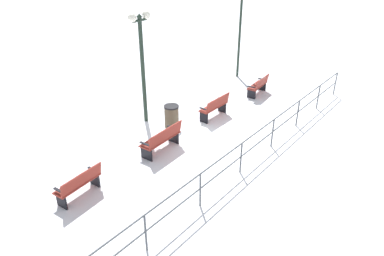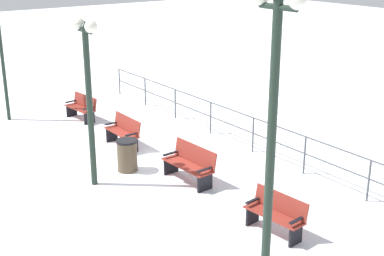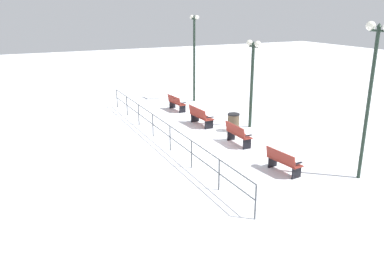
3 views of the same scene
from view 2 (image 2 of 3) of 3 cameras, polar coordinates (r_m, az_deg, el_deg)
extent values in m
plane|color=white|center=(15.29, -4.26, -3.71)|extent=(80.00, 80.00, 0.00)
cube|color=maroon|center=(19.28, -11.83, 2.09)|extent=(0.60, 1.43, 0.04)
cube|color=maroon|center=(19.33, -11.29, 2.86)|extent=(0.26, 1.39, 0.41)
cube|color=black|center=(19.84, -12.67, 1.85)|extent=(0.41, 0.09, 0.43)
cube|color=black|center=(18.85, -10.86, 1.09)|extent=(0.41, 0.09, 0.43)
cube|color=black|center=(19.74, -12.79, 2.77)|extent=(0.41, 0.11, 0.04)
cube|color=black|center=(18.75, -10.97, 2.05)|extent=(0.41, 0.11, 0.04)
cube|color=maroon|center=(16.42, -7.52, -0.47)|extent=(0.43, 1.47, 0.04)
cube|color=maroon|center=(16.44, -6.90, 0.46)|extent=(0.11, 1.47, 0.44)
cube|color=black|center=(17.02, -8.52, -0.65)|extent=(0.38, 0.05, 0.47)
cube|color=black|center=(15.97, -6.38, -1.87)|extent=(0.38, 0.05, 0.47)
cube|color=black|center=(16.90, -8.64, 0.47)|extent=(0.38, 0.07, 0.04)
cube|color=black|center=(15.84, -6.48, -0.69)|extent=(0.38, 0.07, 0.04)
cube|color=maroon|center=(13.89, -0.50, -3.99)|extent=(0.60, 1.63, 0.04)
cube|color=maroon|center=(13.95, 0.34, -2.77)|extent=(0.20, 1.61, 0.47)
cube|color=black|center=(14.50, -2.24, -3.98)|extent=(0.47, 0.07, 0.46)
cube|color=black|center=(13.49, 1.38, -5.79)|extent=(0.47, 0.07, 0.46)
cube|color=black|center=(14.36, -2.32, -2.72)|extent=(0.47, 0.09, 0.04)
cube|color=black|center=(13.33, 1.33, -4.44)|extent=(0.47, 0.09, 0.04)
cube|color=maroon|center=(11.60, 8.69, -9.14)|extent=(0.55, 1.42, 0.04)
cube|color=maroon|center=(11.65, 9.44, -7.83)|extent=(0.23, 1.39, 0.41)
cube|color=black|center=(12.05, 6.46, -9.12)|extent=(0.39, 0.09, 0.44)
cube|color=black|center=(11.39, 10.96, -11.12)|extent=(0.39, 0.09, 0.44)
cube|color=black|center=(11.88, 6.45, -7.70)|extent=(0.39, 0.11, 0.04)
cube|color=black|center=(11.21, 11.01, -9.64)|extent=(0.39, 0.11, 0.04)
cylinder|color=#1E2D23|center=(19.51, -19.64, 8.02)|extent=(0.12, 0.12, 5.12)
cylinder|color=#1E2D23|center=(13.46, -10.80, 2.03)|extent=(0.15, 0.15, 4.06)
cylinder|color=#1E2D23|center=(13.05, -11.32, 10.09)|extent=(0.09, 0.68, 0.09)
sphere|color=white|center=(13.34, -11.99, 10.82)|extent=(0.31, 0.31, 0.31)
sphere|color=white|center=(12.73, -10.70, 10.54)|extent=(0.31, 0.31, 0.31)
cone|color=#1E2D23|center=(13.02, -11.37, 10.87)|extent=(0.21, 0.21, 0.12)
cylinder|color=#1E2D23|center=(8.33, 8.28, -4.45)|extent=(0.14, 0.14, 5.15)
cylinder|color=#1E2D23|center=(7.71, 9.14, 12.58)|extent=(0.09, 0.71, 0.09)
sphere|color=white|center=(7.45, 11.16, 13.12)|extent=(0.25, 0.25, 0.25)
cylinder|color=#4C5156|center=(22.41, -7.73, 4.90)|extent=(0.05, 0.05, 1.06)
cylinder|color=#4C5156|center=(20.69, -5.00, 3.84)|extent=(0.05, 0.05, 1.06)
cylinder|color=#4C5156|center=(19.03, -1.79, 2.58)|extent=(0.05, 0.05, 1.06)
cylinder|color=#4C5156|center=(17.46, 2.00, 1.07)|extent=(0.05, 0.05, 1.06)
cylinder|color=#4C5156|center=(15.99, 6.50, -0.73)|extent=(0.05, 0.05, 1.06)
cylinder|color=#4C5156|center=(14.66, 11.88, -2.87)|extent=(0.05, 0.05, 1.06)
cylinder|color=#4C5156|center=(13.50, 18.28, -5.37)|extent=(0.05, 0.05, 1.06)
cylinder|color=#4C5156|center=(16.55, 4.19, 1.95)|extent=(0.04, 14.28, 0.04)
cylinder|color=#4C5156|center=(16.69, 4.15, 0.38)|extent=(0.04, 14.28, 0.04)
cylinder|color=brown|center=(14.71, -6.90, -3.01)|extent=(0.55, 0.55, 0.82)
cylinder|color=black|center=(14.55, -6.97, -1.39)|extent=(0.57, 0.57, 0.06)
camera|label=1|loc=(15.27, 45.28, 16.11)|focal=33.65mm
camera|label=3|loc=(31.52, -5.75, 18.40)|focal=36.31mm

